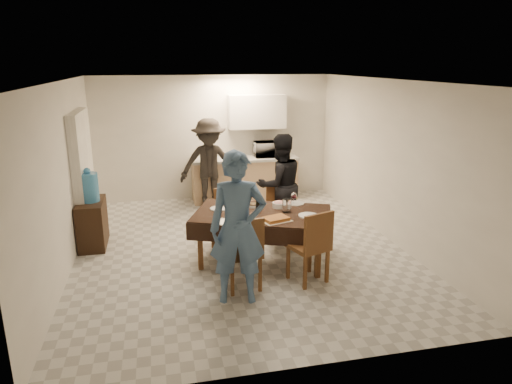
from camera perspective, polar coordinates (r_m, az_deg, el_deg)
floor at (r=7.30m, az=-1.97°, el=-7.10°), size 5.00×6.00×0.02m
ceiling at (r=6.72m, az=-2.18°, el=13.74°), size 5.00×6.00×0.02m
wall_back at (r=9.81m, az=-5.30°, el=6.76°), size 5.00×0.02×2.60m
wall_front at (r=4.11m, az=5.64°, el=-6.42°), size 5.00×0.02×2.60m
wall_left at (r=6.91m, az=-22.92°, el=1.64°), size 0.02×6.00×2.60m
wall_right at (r=7.74m, az=16.49°, el=3.68°), size 0.02×6.00×2.60m
stub_partition at (r=8.10m, az=-20.76°, el=2.02°), size 0.15×1.40×2.10m
kitchen_base_cabinet at (r=9.77m, az=-1.43°, el=1.57°), size 2.20×0.60×0.86m
kitchen_worktop at (r=9.67m, az=-1.45°, el=4.19°), size 2.24×0.64×0.05m
upper_cabinet at (r=9.71m, az=0.11°, el=10.01°), size 1.20×0.34×0.70m
dining_table at (r=6.63m, az=0.80°, el=-2.86°), size 2.21×1.76×0.76m
chair_near_left at (r=5.80m, az=-1.63°, el=-6.80°), size 0.51×0.51×0.54m
chair_near_right at (r=6.02m, az=6.86°, el=-6.00°), size 0.59×0.60×0.55m
chair_far_left at (r=7.22m, az=-3.91°, el=-2.80°), size 0.51×0.52×0.48m
chair_far_right at (r=7.40m, az=3.00°, el=-2.34°), size 0.48×0.48×0.47m
console at (r=7.75m, az=-19.77°, el=-3.72°), size 0.40×0.81×0.74m
water_jug at (r=7.58m, az=-20.19°, el=0.55°), size 0.30×0.30×0.45m
wine_bottle at (r=6.60m, az=0.28°, el=-1.20°), size 0.08×0.08×0.31m
water_pitcher at (r=6.62m, az=3.85°, el=-1.70°), size 0.13×0.13×0.20m
savoury_tart at (r=6.28m, az=2.49°, el=-3.38°), size 0.46×0.40×0.05m
salad_bowl at (r=6.84m, az=2.90°, el=-1.62°), size 0.20×0.20×0.08m
mushroom_dish at (r=6.86m, az=-0.15°, el=-1.73°), size 0.21×0.21×0.04m
wine_glass_a at (r=6.25m, az=-3.59°, el=-2.88°), size 0.08×0.08×0.17m
wine_glass_b at (r=6.95m, az=4.74°, el=-0.84°), size 0.09×0.09×0.20m
wine_glass_c at (r=6.83m, az=-1.41°, el=-1.23°), size 0.08×0.08×0.17m
plate_near_left at (r=6.23m, az=-3.96°, el=-3.74°), size 0.26×0.26×0.02m
plate_near_right at (r=6.50m, az=6.57°, el=-2.95°), size 0.29×0.29×0.02m
plate_far_left at (r=6.79m, az=-4.72°, el=-2.07°), size 0.25×0.25×0.01m
plate_far_right at (r=7.04m, az=4.99°, el=-1.41°), size 0.25×0.25×0.01m
microwave at (r=9.74m, az=1.48°, el=5.38°), size 0.58×0.39×0.32m
person_near at (r=5.48m, az=-2.28°, el=-4.56°), size 0.75×0.55×1.88m
person_far at (r=7.69m, az=2.99°, el=0.91°), size 0.96×0.82×1.73m
person_kitchen at (r=9.11m, az=-5.85°, el=3.49°), size 1.17×0.67×1.81m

